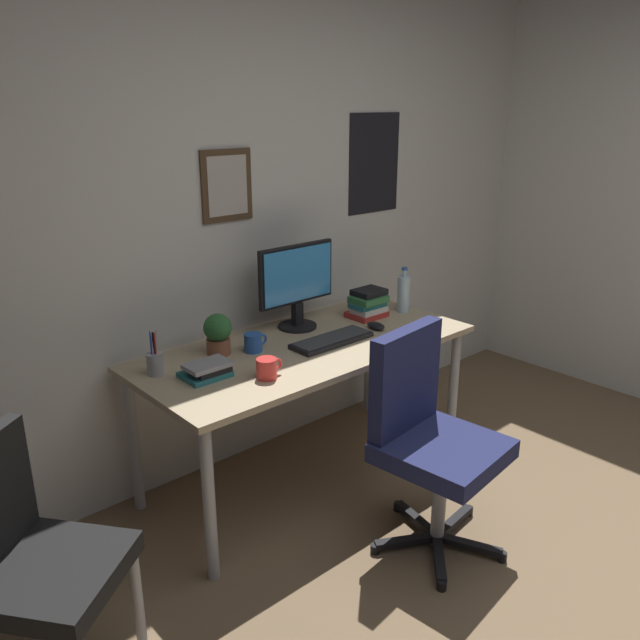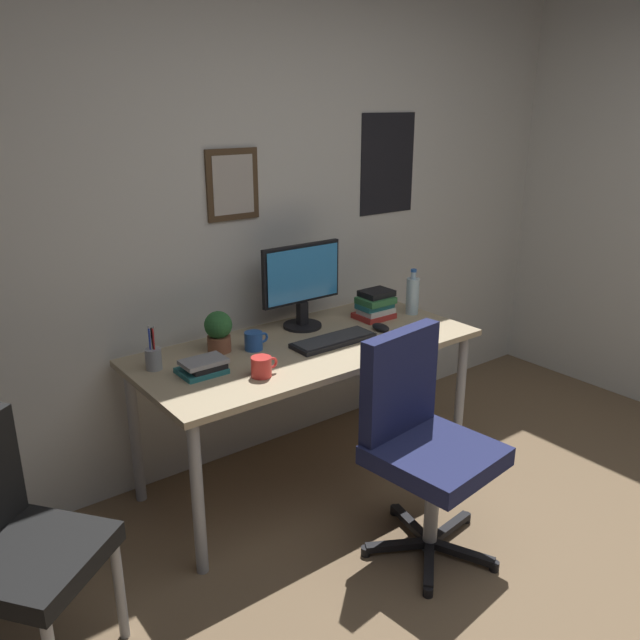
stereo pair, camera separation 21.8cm
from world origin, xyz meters
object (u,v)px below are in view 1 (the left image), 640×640
Objects in this scene: potted_plant at (218,333)px; book_stack_right at (207,370)px; office_chair at (427,430)px; side_chair at (29,555)px; coffee_mug_far at (254,343)px; keyboard at (332,340)px; pen_cup at (155,363)px; book_stack_left at (368,304)px; computer_mouse at (376,326)px; coffee_mug_near at (267,368)px; monitor at (297,283)px; water_bottle at (404,293)px.

potted_plant is 1.00× the size of book_stack_right.
office_chair reaches higher than side_chair.
keyboard is at bearing -24.24° from coffee_mug_far.
pen_cup is 1.00× the size of book_stack_left.
computer_mouse is 0.84m from potted_plant.
pen_cup reaches higher than coffee_mug_near.
side_chair is 6.96× the size of coffee_mug_near.
book_stack_right is (-1.09, -0.11, -0.04)m from book_stack_left.
computer_mouse is at bearing 61.07° from office_chair.
pen_cup is (-0.47, 0.06, 0.01)m from coffee_mug_far.
potted_plant is (-0.51, -0.04, -0.13)m from monitor.
monitor reaches higher than coffee_mug_far.
computer_mouse is 0.21m from book_stack_left.
monitor reaches higher than potted_plant.
office_chair is at bearing -63.64° from potted_plant.
potted_plant is 0.97× the size of book_stack_left.
side_chair is 1.90× the size of monitor.
pen_cup is at bearing 35.45° from side_chair.
office_chair is 2.07× the size of monitor.
coffee_mug_far is at bearing 20.92° from side_chair.
potted_plant is at bearing 150.77° from coffee_mug_far.
pen_cup is at bearing -176.93° from potted_plant.
book_stack_left is (0.40, -0.12, -0.17)m from monitor.
monitor reaches higher than coffee_mug_near.
water_bottle is 2.04× the size of coffee_mug_far.
monitor is at bearing 4.95° from potted_plant.
office_chair is at bearing -118.93° from computer_mouse.
office_chair is 1.04m from potted_plant.
potted_plant is 0.34m from pen_cup.
monitor reaches higher than side_chair.
coffee_mug_near is at bearing -89.53° from potted_plant.
side_chair is at bearing -166.84° from book_stack_left.
book_stack_left is 1.03× the size of book_stack_right.
keyboard is (-0.02, -0.28, -0.23)m from monitor.
book_stack_right is (-0.32, -0.11, -0.01)m from coffee_mug_far.
monitor is 4.18× the size of computer_mouse.
water_bottle is 1.26× the size of book_stack_left.
office_chair is 0.96m from book_stack_right.
water_bottle is 1.30× the size of book_stack_right.
office_chair is at bearing -132.44° from water_bottle.
monitor reaches higher than computer_mouse.
water_bottle reaches higher than keyboard.
potted_plant is 0.91m from book_stack_left.
coffee_mug_near is 1.02× the size of coffee_mug_far.
monitor is at bearing 39.03° from coffee_mug_near.
side_chair reaches higher than book_stack_right.
side_chair is at bearing -159.08° from coffee_mug_far.
water_bottle is (2.19, 0.40, 0.33)m from side_chair.
side_chair is 1.32m from coffee_mug_far.
keyboard is at bearing 178.10° from computer_mouse.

